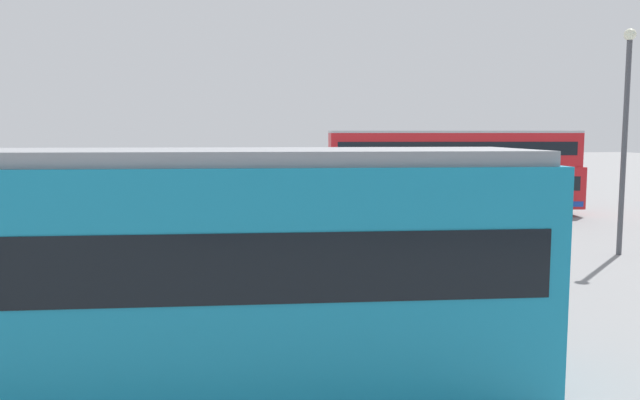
{
  "coord_description": "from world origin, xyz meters",
  "views": [
    {
      "loc": [
        8.65,
        23.44,
        3.8
      ],
      "look_at": [
        3.33,
        3.84,
        1.61
      ],
      "focal_mm": 35.19,
      "sensor_mm": 36.0,
      "label": 1
    }
  ],
  "objects_px": {
    "pedestrian_near_railing": "(269,227)",
    "info_sign": "(237,217)",
    "double_decker_bus": "(451,172)",
    "street_lamp": "(625,125)",
    "tram_yellow": "(44,272)",
    "pedestrian_crossing": "(528,244)"
  },
  "relations": [
    {
      "from": "double_decker_bus",
      "to": "pedestrian_crossing",
      "type": "relative_size",
      "value": 6.83
    },
    {
      "from": "pedestrian_near_railing",
      "to": "street_lamp",
      "type": "relative_size",
      "value": 0.23
    },
    {
      "from": "tram_yellow",
      "to": "street_lamp",
      "type": "relative_size",
      "value": 2.08
    },
    {
      "from": "tram_yellow",
      "to": "pedestrian_crossing",
      "type": "relative_size",
      "value": 8.24
    },
    {
      "from": "tram_yellow",
      "to": "pedestrian_crossing",
      "type": "bearing_deg",
      "value": -158.15
    },
    {
      "from": "pedestrian_crossing",
      "to": "double_decker_bus",
      "type": "bearing_deg",
      "value": -108.67
    },
    {
      "from": "double_decker_bus",
      "to": "street_lamp",
      "type": "height_order",
      "value": "street_lamp"
    },
    {
      "from": "pedestrian_crossing",
      "to": "street_lamp",
      "type": "xyz_separation_m",
      "value": [
        -4.91,
        -2.5,
        3.03
      ]
    },
    {
      "from": "tram_yellow",
      "to": "pedestrian_near_railing",
      "type": "xyz_separation_m",
      "value": [
        -4.97,
        -9.43,
        -0.94
      ]
    },
    {
      "from": "pedestrian_near_railing",
      "to": "pedestrian_crossing",
      "type": "relative_size",
      "value": 0.91
    },
    {
      "from": "tram_yellow",
      "to": "info_sign",
      "type": "bearing_deg",
      "value": -117.67
    },
    {
      "from": "double_decker_bus",
      "to": "pedestrian_near_railing",
      "type": "relative_size",
      "value": 7.5
    },
    {
      "from": "tram_yellow",
      "to": "info_sign",
      "type": "xyz_separation_m",
      "value": [
        -3.68,
        -7.02,
        -0.27
      ]
    },
    {
      "from": "pedestrian_near_railing",
      "to": "info_sign",
      "type": "bearing_deg",
      "value": 61.93
    },
    {
      "from": "double_decker_bus",
      "to": "tram_yellow",
      "type": "distance_m",
      "value": 22.62
    },
    {
      "from": "info_sign",
      "to": "street_lamp",
      "type": "distance_m",
      "value": 12.14
    },
    {
      "from": "pedestrian_near_railing",
      "to": "double_decker_bus",
      "type": "bearing_deg",
      "value": -142.92
    },
    {
      "from": "tram_yellow",
      "to": "pedestrian_near_railing",
      "type": "bearing_deg",
      "value": -117.77
    },
    {
      "from": "pedestrian_crossing",
      "to": "street_lamp",
      "type": "height_order",
      "value": "street_lamp"
    },
    {
      "from": "tram_yellow",
      "to": "street_lamp",
      "type": "bearing_deg",
      "value": -156.5
    },
    {
      "from": "pedestrian_near_railing",
      "to": "info_sign",
      "type": "height_order",
      "value": "info_sign"
    },
    {
      "from": "double_decker_bus",
      "to": "info_sign",
      "type": "relative_size",
      "value": 5.23
    }
  ]
}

